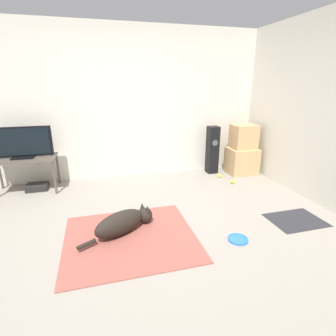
{
  "coord_description": "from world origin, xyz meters",
  "views": [
    {
      "loc": [
        -0.34,
        -2.54,
        1.63
      ],
      "look_at": [
        0.61,
        0.95,
        0.45
      ],
      "focal_mm": 28.0,
      "sensor_mm": 36.0,
      "label": 1
    }
  ],
  "objects": [
    {
      "name": "frisbee",
      "position": [
        1.04,
        -0.36,
        0.01
      ],
      "size": [
        0.22,
        0.22,
        0.03
      ],
      "color": "blue",
      "rests_on": "ground_plane"
    },
    {
      "name": "cardboard_box_upper",
      "position": [
        2.23,
        1.64,
        0.69
      ],
      "size": [
        0.42,
        0.35,
        0.43
      ],
      "color": "tan",
      "rests_on": "cardboard_box_lower"
    },
    {
      "name": "dog",
      "position": [
        -0.13,
        0.12,
        0.14
      ],
      "size": [
        0.86,
        0.54,
        0.27
      ],
      "color": "black",
      "rests_on": "area_rug"
    },
    {
      "name": "floor_speaker",
      "position": [
        1.71,
        1.81,
        0.44
      ],
      "size": [
        0.19,
        0.2,
        0.88
      ],
      "color": "black",
      "rests_on": "ground_plane"
    },
    {
      "name": "game_console",
      "position": [
        -1.33,
        1.76,
        0.05
      ],
      "size": [
        0.32,
        0.26,
        0.09
      ],
      "color": "black",
      "rests_on": "ground_plane"
    },
    {
      "name": "tv_stand",
      "position": [
        -1.45,
        1.73,
        0.47
      ],
      "size": [
        0.92,
        0.51,
        0.54
      ],
      "color": "brown",
      "rests_on": "ground_plane"
    },
    {
      "name": "tennis_ball_near_speaker",
      "position": [
        1.81,
        1.17,
        0.03
      ],
      "size": [
        0.07,
        0.07,
        0.07
      ],
      "color": "#C6E033",
      "rests_on": "ground_plane"
    },
    {
      "name": "wall_back",
      "position": [
        0.0,
        2.1,
        1.27
      ],
      "size": [
        8.0,
        0.06,
        2.55
      ],
      "color": "beige",
      "rests_on": "ground_plane"
    },
    {
      "name": "area_rug",
      "position": [
        -0.08,
        -0.02,
        0.01
      ],
      "size": [
        1.41,
        1.27,
        0.01
      ],
      "color": "#934C42",
      "rests_on": "ground_plane"
    },
    {
      "name": "tennis_ball_by_boxes",
      "position": [
        1.73,
        1.5,
        0.03
      ],
      "size": [
        0.07,
        0.07,
        0.07
      ],
      "color": "#C6E033",
      "rests_on": "ground_plane"
    },
    {
      "name": "door_mat",
      "position": [
        1.96,
        -0.16,
        0.0
      ],
      "size": [
        0.65,
        0.5,
        0.01
      ],
      "color": "#28282D",
      "rests_on": "ground_plane"
    },
    {
      "name": "ground_plane",
      "position": [
        0.0,
        0.0,
        0.0
      ],
      "size": [
        12.0,
        12.0,
        0.0
      ],
      "primitive_type": "plane",
      "color": "gray"
    },
    {
      "name": "tv",
      "position": [
        -1.45,
        1.74,
        0.77
      ],
      "size": [
        0.88,
        0.2,
        0.48
      ],
      "color": "black",
      "rests_on": "tv_stand"
    },
    {
      "name": "cardboard_box_lower",
      "position": [
        2.23,
        1.63,
        0.24
      ],
      "size": [
        0.52,
        0.43,
        0.48
      ],
      "color": "tan",
      "rests_on": "ground_plane"
    }
  ]
}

